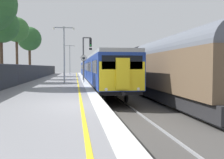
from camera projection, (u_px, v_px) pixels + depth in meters
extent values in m
cube|color=gray|center=(28.00, 118.00, 9.87)|extent=(6.40, 110.00, 1.00)
cube|color=silver|center=(99.00, 104.00, 10.27)|extent=(0.60, 110.00, 0.01)
cube|color=yellow|center=(81.00, 104.00, 10.16)|extent=(0.12, 110.00, 0.01)
cube|color=gray|center=(122.00, 125.00, 10.47)|extent=(0.07, 110.00, 0.08)
cube|color=gray|center=(154.00, 124.00, 10.68)|extent=(0.07, 110.00, 0.08)
cube|color=gray|center=(208.00, 122.00, 11.07)|extent=(0.07, 110.00, 0.08)
cube|color=navy|center=(103.00, 70.00, 24.30)|extent=(2.80, 20.74, 2.30)
cube|color=black|center=(103.00, 83.00, 24.36)|extent=(2.64, 20.14, 0.25)
cube|color=#93999E|center=(102.00, 57.00, 24.23)|extent=(2.68, 20.74, 0.24)
cube|color=black|center=(88.00, 67.00, 24.07)|extent=(0.02, 19.14, 0.84)
cube|color=#1D3A98|center=(92.00, 72.00, 18.97)|extent=(0.03, 1.10, 1.90)
cube|color=#1D3A98|center=(86.00, 70.00, 29.21)|extent=(0.03, 1.10, 1.90)
cylinder|color=black|center=(104.00, 97.00, 16.60)|extent=(0.12, 0.84, 0.84)
cylinder|color=black|center=(126.00, 97.00, 16.83)|extent=(0.12, 0.84, 0.84)
cylinder|color=black|center=(90.00, 83.00, 31.94)|extent=(0.12, 0.84, 0.84)
cylinder|color=black|center=(102.00, 82.00, 32.18)|extent=(0.12, 0.84, 0.84)
cube|color=navy|center=(90.00, 68.00, 45.37)|extent=(2.80, 20.74, 2.30)
cube|color=black|center=(90.00, 75.00, 45.43)|extent=(2.64, 20.14, 0.25)
cube|color=#93999E|center=(90.00, 62.00, 45.30)|extent=(2.68, 20.74, 0.24)
cube|color=black|center=(82.00, 67.00, 45.14)|extent=(0.02, 19.14, 0.84)
cube|color=#1D3A98|center=(83.00, 69.00, 40.04)|extent=(0.03, 1.10, 1.90)
cube|color=#1D3A98|center=(82.00, 69.00, 50.28)|extent=(0.03, 1.10, 1.90)
cylinder|color=black|center=(88.00, 80.00, 37.67)|extent=(0.12, 0.84, 0.84)
cylinder|color=black|center=(98.00, 80.00, 37.90)|extent=(0.12, 0.84, 0.84)
cylinder|color=black|center=(84.00, 76.00, 53.01)|extent=(0.12, 0.84, 0.84)
cylinder|color=black|center=(91.00, 76.00, 53.25)|extent=(0.12, 0.84, 0.84)
cube|color=yellow|center=(122.00, 76.00, 14.11)|extent=(2.70, 0.10, 1.70)
cube|color=black|center=(122.00, 62.00, 14.06)|extent=(2.40, 0.08, 0.80)
cube|color=yellow|center=(123.00, 74.00, 13.96)|extent=(0.80, 0.24, 1.80)
cylinder|color=white|center=(106.00, 89.00, 13.95)|extent=(0.18, 0.06, 0.18)
cylinder|color=white|center=(138.00, 89.00, 14.23)|extent=(0.18, 0.06, 0.18)
cylinder|color=black|center=(123.00, 94.00, 13.88)|extent=(0.20, 0.35, 0.20)
cube|color=black|center=(90.00, 60.00, 45.29)|extent=(0.60, 0.90, 0.20)
cube|color=#232326|center=(173.00, 95.00, 16.78)|extent=(2.30, 14.70, 0.79)
cube|color=brown|center=(174.00, 71.00, 16.70)|extent=(2.60, 13.90, 2.49)
cylinder|color=#515660|center=(174.00, 53.00, 16.63)|extent=(2.39, 13.50, 2.39)
cylinder|color=black|center=(203.00, 111.00, 11.39)|extent=(0.12, 0.84, 0.84)
cylinder|color=black|center=(142.00, 90.00, 21.96)|extent=(0.12, 0.84, 0.84)
cylinder|color=black|center=(158.00, 89.00, 22.19)|extent=(0.12, 0.84, 0.84)
cube|color=#232326|center=(127.00, 82.00, 32.09)|extent=(2.30, 14.70, 0.79)
cube|color=brown|center=(127.00, 69.00, 32.01)|extent=(2.60, 13.90, 2.49)
cylinder|color=#515660|center=(127.00, 60.00, 31.94)|extent=(2.39, 13.50, 2.39)
cylinder|color=black|center=(130.00, 86.00, 26.70)|extent=(0.12, 0.84, 0.84)
cylinder|color=black|center=(144.00, 86.00, 26.93)|extent=(0.12, 0.84, 0.84)
cylinder|color=black|center=(114.00, 80.00, 37.27)|extent=(0.12, 0.84, 0.84)
cylinder|color=black|center=(124.00, 80.00, 37.50)|extent=(0.12, 0.84, 0.84)
cube|color=#232326|center=(110.00, 77.00, 47.40)|extent=(2.30, 14.70, 0.79)
cube|color=brown|center=(110.00, 68.00, 47.31)|extent=(2.60, 13.90, 2.49)
cylinder|color=#515660|center=(110.00, 62.00, 47.25)|extent=(2.39, 13.50, 2.39)
cylinder|color=black|center=(110.00, 79.00, 42.01)|extent=(0.12, 0.84, 0.84)
cylinder|color=black|center=(119.00, 79.00, 42.24)|extent=(0.12, 0.84, 0.84)
cylinder|color=black|center=(103.00, 76.00, 52.57)|extent=(0.12, 0.84, 0.84)
cylinder|color=black|center=(110.00, 76.00, 52.81)|extent=(0.12, 0.84, 0.84)
cube|color=#232326|center=(102.00, 74.00, 62.71)|extent=(2.30, 14.70, 0.79)
cube|color=brown|center=(102.00, 68.00, 62.62)|extent=(2.60, 13.90, 2.49)
cylinder|color=#515660|center=(102.00, 63.00, 62.56)|extent=(2.39, 13.50, 2.39)
cylinder|color=black|center=(101.00, 76.00, 57.31)|extent=(0.12, 0.84, 0.84)
cylinder|color=black|center=(107.00, 76.00, 57.55)|extent=(0.12, 0.84, 0.84)
cylinder|color=black|center=(97.00, 74.00, 67.88)|extent=(0.12, 0.84, 0.84)
cylinder|color=black|center=(102.00, 74.00, 68.11)|extent=(0.12, 0.84, 0.84)
cylinder|color=#47474C|center=(83.00, 59.00, 28.49)|extent=(0.18, 0.18, 4.97)
cube|color=#47474C|center=(87.00, 38.00, 28.43)|extent=(0.90, 0.12, 0.12)
cube|color=black|center=(91.00, 42.00, 28.52)|extent=(0.28, 0.20, 1.00)
cylinder|color=black|center=(91.00, 40.00, 28.38)|extent=(0.16, 0.04, 0.16)
cylinder|color=black|center=(91.00, 42.00, 28.40)|extent=(0.16, 0.04, 0.16)
cylinder|color=#19D83F|center=(91.00, 45.00, 28.41)|extent=(0.16, 0.04, 0.16)
cube|color=black|center=(91.00, 49.00, 28.56)|extent=(0.32, 0.16, 0.24)
cylinder|color=#59595B|center=(84.00, 71.00, 24.31)|extent=(0.08, 0.08, 2.37)
cylinder|color=black|center=(84.00, 58.00, 24.24)|extent=(0.59, 0.02, 0.59)
cylinder|color=silver|center=(84.00, 58.00, 24.23)|extent=(0.56, 0.02, 0.56)
cube|color=black|center=(84.00, 58.00, 24.22)|extent=(0.24, 0.01, 0.18)
cylinder|color=#93999E|center=(64.00, 55.00, 22.39)|extent=(0.14, 0.14, 5.25)
cube|color=#93999E|center=(69.00, 28.00, 22.33)|extent=(0.90, 0.08, 0.08)
cylinder|color=silver|center=(74.00, 29.00, 22.40)|extent=(0.20, 0.20, 0.18)
cube|color=#93999E|center=(59.00, 28.00, 22.19)|extent=(0.90, 0.08, 0.08)
cylinder|color=silver|center=(54.00, 28.00, 22.13)|extent=(0.20, 0.20, 0.18)
cylinder|color=#93999E|center=(70.00, 60.00, 45.76)|extent=(0.14, 0.14, 5.64)
cube|color=#93999E|center=(72.00, 46.00, 45.68)|extent=(0.90, 0.08, 0.08)
cylinder|color=silver|center=(75.00, 46.00, 45.75)|extent=(0.20, 0.20, 0.18)
cube|color=#93999E|center=(67.00, 46.00, 45.55)|extent=(0.90, 0.08, 0.08)
cylinder|color=silver|center=(65.00, 46.00, 45.49)|extent=(0.20, 0.20, 0.18)
cylinder|color=#38383D|center=(18.00, 75.00, 20.90)|extent=(0.07, 0.07, 1.75)
cylinder|color=#38383D|center=(39.00, 72.00, 32.44)|extent=(0.07, 0.07, 1.75)
cylinder|color=#38383D|center=(48.00, 71.00, 43.98)|extent=(0.07, 0.07, 1.75)
cylinder|color=#38383D|center=(54.00, 70.00, 55.52)|extent=(0.07, 0.07, 1.75)
cylinder|color=#473323|center=(17.00, 58.00, 30.38)|extent=(0.31, 0.31, 5.34)
sphere|color=#33662D|center=(16.00, 30.00, 30.20)|extent=(3.08, 3.08, 3.08)
sphere|color=#33662D|center=(13.00, 33.00, 30.48)|extent=(2.02, 2.02, 2.02)
cylinder|color=#473323|center=(30.00, 61.00, 39.58)|extent=(0.40, 0.40, 5.07)
sphere|color=#285628|center=(29.00, 39.00, 39.39)|extent=(3.83, 3.83, 3.83)
sphere|color=#285628|center=(33.00, 42.00, 39.75)|extent=(2.30, 2.30, 2.30)
cylinder|color=#473323|center=(1.00, 59.00, 24.03)|extent=(0.32, 0.32, 4.71)
sphere|color=#285628|center=(1.00, 25.00, 23.86)|extent=(3.51, 3.51, 3.51)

